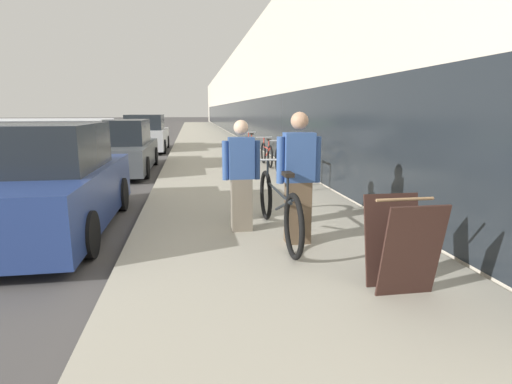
{
  "coord_description": "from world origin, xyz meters",
  "views": [
    {
      "loc": [
        4.05,
        -4.07,
        1.81
      ],
      "look_at": [
        6.93,
        13.7,
        -1.87
      ],
      "focal_mm": 28.0,
      "sensor_mm": 36.0,
      "label": 1
    }
  ],
  "objects_px": {
    "bike_rack_hoop": "(301,165)",
    "cruiser_bike_farthest": "(250,147)",
    "cruiser_bike_middle": "(267,154)",
    "parked_sedan_curbside": "(45,185)",
    "person_rider": "(298,179)",
    "tandem_bicycle": "(278,207)",
    "vintage_roadster_curbside": "(122,149)",
    "sandwich_board_sign": "(402,244)",
    "cruiser_bike_nearest": "(283,162)",
    "person_bystander": "(241,176)",
    "parked_sedan_far": "(146,135)"
  },
  "relations": [
    {
      "from": "cruiser_bike_farthest",
      "to": "parked_sedan_curbside",
      "type": "bearing_deg",
      "value": -117.71
    },
    {
      "from": "person_bystander",
      "to": "parked_sedan_far",
      "type": "relative_size",
      "value": 0.35
    },
    {
      "from": "parked_sedan_curbside",
      "to": "person_rider",
      "type": "bearing_deg",
      "value": -22.31
    },
    {
      "from": "person_rider",
      "to": "sandwich_board_sign",
      "type": "relative_size",
      "value": 1.85
    },
    {
      "from": "parked_sedan_curbside",
      "to": "bike_rack_hoop",
      "type": "bearing_deg",
      "value": 24.69
    },
    {
      "from": "person_bystander",
      "to": "parked_sedan_curbside",
      "type": "height_order",
      "value": "parked_sedan_curbside"
    },
    {
      "from": "person_bystander",
      "to": "parked_sedan_curbside",
      "type": "relative_size",
      "value": 0.38
    },
    {
      "from": "sandwich_board_sign",
      "to": "parked_sedan_far",
      "type": "xyz_separation_m",
      "value": [
        -3.93,
        15.46,
        0.15
      ]
    },
    {
      "from": "sandwich_board_sign",
      "to": "parked_sedan_far",
      "type": "height_order",
      "value": "parked_sedan_far"
    },
    {
      "from": "bike_rack_hoop",
      "to": "cruiser_bike_farthest",
      "type": "distance_m",
      "value": 6.09
    },
    {
      "from": "cruiser_bike_middle",
      "to": "tandem_bicycle",
      "type": "bearing_deg",
      "value": -99.49
    },
    {
      "from": "person_rider",
      "to": "person_bystander",
      "type": "bearing_deg",
      "value": 134.53
    },
    {
      "from": "tandem_bicycle",
      "to": "person_rider",
      "type": "height_order",
      "value": "person_rider"
    },
    {
      "from": "parked_sedan_curbside",
      "to": "parked_sedan_far",
      "type": "bearing_deg",
      "value": 89.33
    },
    {
      "from": "person_rider",
      "to": "cruiser_bike_middle",
      "type": "relative_size",
      "value": 0.93
    },
    {
      "from": "tandem_bicycle",
      "to": "bike_rack_hoop",
      "type": "relative_size",
      "value": 2.95
    },
    {
      "from": "parked_sedan_curbside",
      "to": "cruiser_bike_farthest",
      "type": "bearing_deg",
      "value": 62.29
    },
    {
      "from": "sandwich_board_sign",
      "to": "vintage_roadster_curbside",
      "type": "bearing_deg",
      "value": 113.62
    },
    {
      "from": "cruiser_bike_farthest",
      "to": "sandwich_board_sign",
      "type": "relative_size",
      "value": 1.91
    },
    {
      "from": "cruiser_bike_farthest",
      "to": "sandwich_board_sign",
      "type": "xyz_separation_m",
      "value": [
        -0.2,
        -11.09,
        0.07
      ]
    },
    {
      "from": "tandem_bicycle",
      "to": "vintage_roadster_curbside",
      "type": "xyz_separation_m",
      "value": [
        -3.17,
        7.25,
        0.15
      ]
    },
    {
      "from": "cruiser_bike_farthest",
      "to": "cruiser_bike_middle",
      "type": "bearing_deg",
      "value": -85.55
    },
    {
      "from": "person_rider",
      "to": "cruiser_bike_farthest",
      "type": "distance_m",
      "value": 9.62
    },
    {
      "from": "parked_sedan_curbside",
      "to": "vintage_roadster_curbside",
      "type": "bearing_deg",
      "value": 88.97
    },
    {
      "from": "cruiser_bike_farthest",
      "to": "sandwich_board_sign",
      "type": "distance_m",
      "value": 11.09
    },
    {
      "from": "sandwich_board_sign",
      "to": "parked_sedan_far",
      "type": "bearing_deg",
      "value": 104.25
    },
    {
      "from": "bike_rack_hoop",
      "to": "parked_sedan_curbside",
      "type": "bearing_deg",
      "value": -155.31
    },
    {
      "from": "vintage_roadster_curbside",
      "to": "parked_sedan_curbside",
      "type": "bearing_deg",
      "value": -91.03
    },
    {
      "from": "person_bystander",
      "to": "bike_rack_hoop",
      "type": "relative_size",
      "value": 1.84
    },
    {
      "from": "vintage_roadster_curbside",
      "to": "person_bystander",
      "type": "bearing_deg",
      "value": -68.43
    },
    {
      "from": "bike_rack_hoop",
      "to": "cruiser_bike_nearest",
      "type": "distance_m",
      "value": 1.56
    },
    {
      "from": "cruiser_bike_middle",
      "to": "parked_sedan_far",
      "type": "height_order",
      "value": "parked_sedan_far"
    },
    {
      "from": "person_rider",
      "to": "cruiser_bike_farthest",
      "type": "bearing_deg",
      "value": 85.23
    },
    {
      "from": "tandem_bicycle",
      "to": "cruiser_bike_farthest",
      "type": "distance_m",
      "value": 9.33
    },
    {
      "from": "tandem_bicycle",
      "to": "vintage_roadster_curbside",
      "type": "relative_size",
      "value": 0.54
    },
    {
      "from": "bike_rack_hoop",
      "to": "cruiser_bike_middle",
      "type": "distance_m",
      "value": 3.82
    },
    {
      "from": "sandwich_board_sign",
      "to": "vintage_roadster_curbside",
      "type": "height_order",
      "value": "vintage_roadster_curbside"
    },
    {
      "from": "cruiser_bike_middle",
      "to": "cruiser_bike_farthest",
      "type": "relative_size",
      "value": 1.05
    },
    {
      "from": "cruiser_bike_middle",
      "to": "bike_rack_hoop",
      "type": "bearing_deg",
      "value": -89.38
    },
    {
      "from": "cruiser_bike_farthest",
      "to": "sandwich_board_sign",
      "type": "bearing_deg",
      "value": -91.06
    },
    {
      "from": "person_rider",
      "to": "parked_sedan_curbside",
      "type": "bearing_deg",
      "value": 157.69
    },
    {
      "from": "cruiser_bike_farthest",
      "to": "vintage_roadster_curbside",
      "type": "distance_m",
      "value": 4.64
    },
    {
      "from": "tandem_bicycle",
      "to": "parked_sedan_far",
      "type": "bearing_deg",
      "value": 102.95
    },
    {
      "from": "cruiser_bike_nearest",
      "to": "parked_sedan_far",
      "type": "bearing_deg",
      "value": 115.82
    },
    {
      "from": "person_bystander",
      "to": "cruiser_bike_farthest",
      "type": "distance_m",
      "value": 9.05
    },
    {
      "from": "tandem_bicycle",
      "to": "parked_sedan_far",
      "type": "distance_m",
      "value": 14.01
    },
    {
      "from": "tandem_bicycle",
      "to": "person_rider",
      "type": "distance_m",
      "value": 0.56
    },
    {
      "from": "tandem_bicycle",
      "to": "vintage_roadster_curbside",
      "type": "bearing_deg",
      "value": 113.65
    },
    {
      "from": "sandwich_board_sign",
      "to": "parked_sedan_curbside",
      "type": "bearing_deg",
      "value": 144.19
    },
    {
      "from": "person_bystander",
      "to": "cruiser_bike_middle",
      "type": "xyz_separation_m",
      "value": [
        1.62,
        6.66,
        -0.42
      ]
    }
  ]
}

